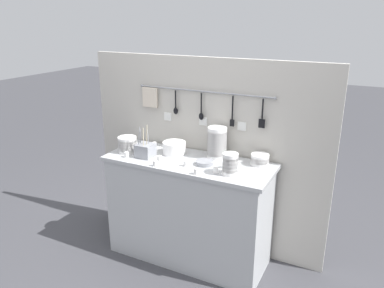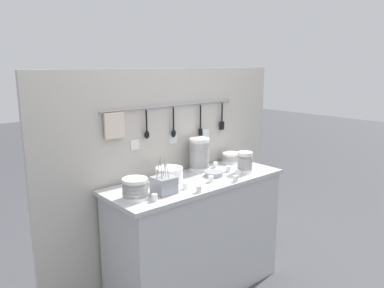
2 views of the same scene
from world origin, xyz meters
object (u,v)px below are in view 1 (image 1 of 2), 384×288
object	(u,v)px
bowl_stack_wide_centre	(217,143)
bowl_stack_nested_right	(260,159)
cutlery_caddy	(145,150)
cup_front_right	(196,171)
bowl_stack_tall_left	(127,144)
cup_mid_row	(154,145)
bowl_stack_short_front	(230,164)
cup_edge_near	(155,163)
cup_by_caddy	(159,158)
cup_beside_plates	(186,163)
cup_back_right	(216,170)
steel_mixing_bowl	(205,163)
plate_stack	(174,148)
cup_edge_far	(127,155)
cup_centre	(225,165)
cup_back_left	(233,159)

from	to	relation	value
bowl_stack_wide_centre	bowl_stack_nested_right	world-z (taller)	bowl_stack_wide_centre
cutlery_caddy	cup_front_right	world-z (taller)	cutlery_caddy
bowl_stack_tall_left	cup_front_right	xyz separation A→B (m)	(0.74, -0.17, -0.04)
cutlery_caddy	cup_mid_row	size ratio (longest dim) A/B	6.02
bowl_stack_short_front	cup_edge_near	size ratio (longest dim) A/B	3.63
bowl_stack_nested_right	cup_by_caddy	distance (m)	0.80
cutlery_caddy	cup_beside_plates	bearing A→B (deg)	-4.52
bowl_stack_nested_right	cup_back_right	distance (m)	0.40
steel_mixing_bowl	cup_edge_near	distance (m)	0.39
plate_stack	cup_edge_far	size ratio (longest dim) A/B	4.32
bowl_stack_wide_centre	cup_centre	xyz separation A→B (m)	(0.14, -0.18, -0.11)
cup_edge_near	cup_back_left	xyz separation A→B (m)	(0.51, 0.36, 0.00)
bowl_stack_wide_centre	plate_stack	size ratio (longest dim) A/B	1.32
bowl_stack_nested_right	cup_beside_plates	xyz separation A→B (m)	(-0.50, -0.29, -0.02)
bowl_stack_wide_centre	bowl_stack_tall_left	xyz separation A→B (m)	(-0.74, -0.22, -0.06)
steel_mixing_bowl	cup_beside_plates	bearing A→B (deg)	-142.02
steel_mixing_bowl	cup_edge_far	distance (m)	0.66
bowl_stack_wide_centre	bowl_stack_short_front	world-z (taller)	bowl_stack_wide_centre
bowl_stack_wide_centre	cup_centre	world-z (taller)	bowl_stack_wide_centre
cutlery_caddy	cup_back_right	bearing A→B (deg)	-4.79
cup_centre	cup_edge_near	distance (m)	0.54
cup_beside_plates	cup_back_left	world-z (taller)	same
cup_edge_far	bowl_stack_nested_right	bearing A→B (deg)	18.04
bowl_stack_tall_left	cutlery_caddy	distance (m)	0.20
bowl_stack_wide_centre	bowl_stack_nested_right	size ratio (longest dim) A/B	1.81
cup_beside_plates	cup_back_left	size ratio (longest dim) A/B	1.00
cup_back_right	cutlery_caddy	bearing A→B (deg)	175.21
cup_centre	cup_back_right	distance (m)	0.13
cup_edge_near	cup_front_right	bearing A→B (deg)	0.00
cup_centre	bowl_stack_wide_centre	bearing A→B (deg)	128.78
bowl_stack_tall_left	cup_back_right	size ratio (longest dim) A/B	3.52
bowl_stack_tall_left	cup_edge_far	distance (m)	0.14
bowl_stack_tall_left	cup_mid_row	size ratio (longest dim) A/B	3.52
steel_mixing_bowl	cutlery_caddy	world-z (taller)	cutlery_caddy
cup_edge_far	cup_edge_near	bearing A→B (deg)	-10.79
bowl_stack_wide_centre	cutlery_caddy	distance (m)	0.60
cup_centre	cup_edge_far	xyz separation A→B (m)	(-0.81, -0.15, 0.00)
cup_front_right	cup_back_left	size ratio (longest dim) A/B	1.00
bowl_stack_tall_left	bowl_stack_wide_centre	bearing A→B (deg)	16.64
cup_mid_row	cup_by_caddy	bearing A→B (deg)	-51.33
cup_back_right	bowl_stack_short_front	bearing A→B (deg)	14.07
plate_stack	cup_by_caddy	size ratio (longest dim) A/B	4.32
cutlery_caddy	cup_edge_near	distance (m)	0.23
cup_edge_near	cup_front_right	distance (m)	0.36
plate_stack	cup_centre	bearing A→B (deg)	-11.52
bowl_stack_nested_right	cup_mid_row	distance (m)	0.96
cup_mid_row	cup_edge_near	xyz separation A→B (m)	(0.25, -0.38, 0.00)
cup_beside_plates	cup_edge_near	world-z (taller)	same
bowl_stack_tall_left	cup_edge_near	bearing A→B (deg)	-23.73
cup_mid_row	cup_front_right	size ratio (longest dim) A/B	1.00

